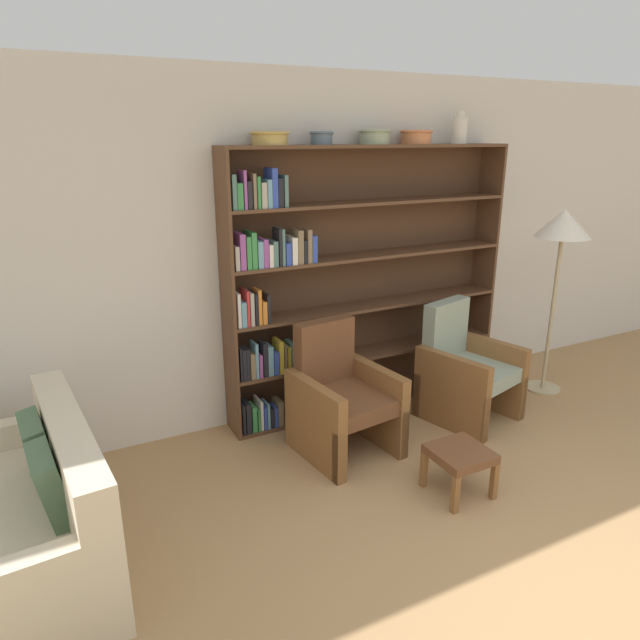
% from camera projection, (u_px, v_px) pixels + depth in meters
% --- Properties ---
extents(ground_plane, '(24.00, 24.00, 0.00)m').
position_uv_depth(ground_plane, '(607.00, 624.00, 2.77)').
color(ground_plane, '#A87F51').
extents(wall_back, '(12.00, 0.06, 2.75)m').
position_uv_depth(wall_back, '(332.00, 248.00, 4.73)').
color(wall_back, silver).
rests_on(wall_back, ground).
extents(bookshelf, '(2.52, 0.30, 2.20)m').
position_uv_depth(bookshelf, '(344.00, 284.00, 4.69)').
color(bookshelf, brown).
rests_on(bookshelf, ground).
extents(bowl_cream, '(0.28, 0.28, 0.09)m').
position_uv_depth(bowl_cream, '(270.00, 137.00, 4.03)').
color(bowl_cream, tan).
rests_on(bowl_cream, bookshelf).
extents(bowl_brass, '(0.18, 0.18, 0.10)m').
position_uv_depth(bowl_brass, '(322.00, 137.00, 4.21)').
color(bowl_brass, slate).
rests_on(bowl_brass, bookshelf).
extents(bowl_olive, '(0.26, 0.26, 0.11)m').
position_uv_depth(bowl_olive, '(375.00, 136.00, 4.41)').
color(bowl_olive, gray).
rests_on(bowl_olive, bookshelf).
extents(bowl_copper, '(0.27, 0.27, 0.11)m').
position_uv_depth(bowl_copper, '(416.00, 136.00, 4.59)').
color(bowl_copper, '#C67547').
rests_on(bowl_copper, bookshelf).
extents(vase_tall, '(0.13, 0.13, 0.26)m').
position_uv_depth(vase_tall, '(460.00, 130.00, 4.77)').
color(vase_tall, silver).
rests_on(vase_tall, bookshelf).
extents(couch, '(1.02, 1.57, 0.84)m').
position_uv_depth(couch, '(18.00, 527.00, 3.01)').
color(couch, beige).
rests_on(couch, ground).
extents(armchair_leather, '(0.72, 0.75, 0.96)m').
position_uv_depth(armchair_leather, '(341.00, 398.00, 4.22)').
color(armchair_leather, brown).
rests_on(armchair_leather, ground).
extents(armchair_cushioned, '(0.80, 0.82, 0.96)m').
position_uv_depth(armchair_cushioned, '(465.00, 370.00, 4.73)').
color(armchair_cushioned, brown).
rests_on(armchair_cushioned, ground).
extents(floor_lamp, '(0.47, 0.47, 1.67)m').
position_uv_depth(floor_lamp, '(563.00, 232.00, 4.90)').
color(floor_lamp, tan).
rests_on(floor_lamp, ground).
extents(footstool, '(0.36, 0.36, 0.32)m').
position_uv_depth(footstool, '(460.00, 457.00, 3.72)').
color(footstool, brown).
rests_on(footstool, ground).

